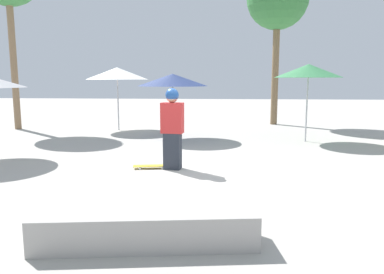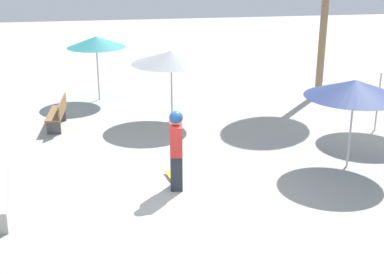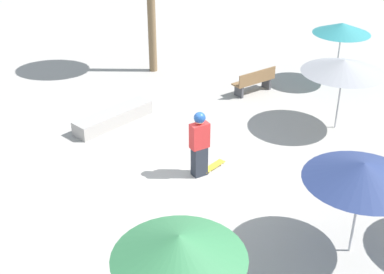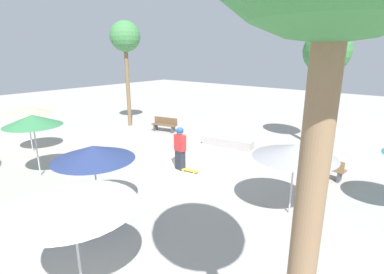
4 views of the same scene
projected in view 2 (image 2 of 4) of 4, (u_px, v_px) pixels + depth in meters
ground_plane at (170, 199)px, 11.37m from camera, size 60.00×60.00×0.00m
skater_main at (176, 148)px, 11.56m from camera, size 0.33×0.51×1.79m
skateboard at (173, 177)px, 12.32m from camera, size 0.33×0.82×0.07m
bench_near at (58, 113)px, 15.78m from camera, size 0.55×1.63×0.85m
shade_umbrella_white at (384, 56)px, 14.91m from camera, size 2.40×2.40×2.43m
shade_umbrella_navy at (355, 89)px, 12.42m from camera, size 2.33×2.33×2.16m
shade_umbrella_grey at (171, 57)px, 15.87m from camera, size 2.41×2.41×2.17m
shade_umbrella_teal at (96, 42)px, 18.13m from camera, size 1.99×1.99×2.21m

